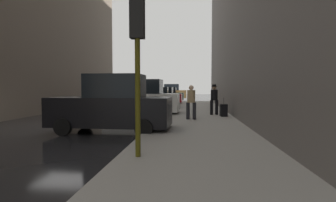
{
  "coord_description": "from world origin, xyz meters",
  "views": [
    {
      "loc": [
        5.74,
        -11.47,
        1.74
      ],
      "look_at": [
        4.25,
        4.61,
        0.92
      ],
      "focal_mm": 28.0,
      "sensor_mm": 36.0,
      "label": 1
    }
  ],
  "objects": [
    {
      "name": "parked_silver_sedan",
      "position": [
        2.65,
        9.95,
        0.85
      ],
      "size": [
        4.26,
        2.17,
        1.79
      ],
      "color": "#B7BABF",
      "rests_on": "ground_plane"
    },
    {
      "name": "fire_hydrant",
      "position": [
        4.45,
        5.02,
        0.5
      ],
      "size": [
        0.42,
        0.22,
        0.7
      ],
      "color": "red",
      "rests_on": "sidewalk"
    },
    {
      "name": "traffic_light",
      "position": [
        4.5,
        -5.57,
        2.76
      ],
      "size": [
        0.32,
        0.32,
        3.6
      ],
      "color": "#514C0F",
      "rests_on": "sidewalk"
    },
    {
      "name": "pedestrian_in_tan_coat",
      "position": [
        5.69,
        1.65,
        1.1
      ],
      "size": [
        0.52,
        0.45,
        1.71
      ],
      "color": "black",
      "rests_on": "sidewalk"
    },
    {
      "name": "parked_white_van",
      "position": [
        2.65,
        4.74,
        1.03
      ],
      "size": [
        4.65,
        2.17,
        2.25
      ],
      "color": "silver",
      "rests_on": "ground_plane"
    },
    {
      "name": "pedestrian_with_fedora",
      "position": [
        7.03,
        4.04,
        1.14
      ],
      "size": [
        0.53,
        0.5,
        1.78
      ],
      "color": "black",
      "rests_on": "sidewalk"
    },
    {
      "name": "parked_bronze_suv",
      "position": [
        2.65,
        25.99,
        1.03
      ],
      "size": [
        4.66,
        2.19,
        2.25
      ],
      "color": "brown",
      "rests_on": "ground_plane"
    },
    {
      "name": "sidewalk",
      "position": [
        6.0,
        0.0,
        0.07
      ],
      "size": [
        4.0,
        40.0,
        0.15
      ],
      "primitive_type": "cube",
      "color": "gray",
      "rests_on": "ground_plane"
    },
    {
      "name": "parked_red_hatchback",
      "position": [
        2.65,
        15.11,
        0.85
      ],
      "size": [
        4.25,
        2.16,
        1.79
      ],
      "color": "#B2191E",
      "rests_on": "ground_plane"
    },
    {
      "name": "ground_plane",
      "position": [
        0.0,
        0.0,
        0.0
      ],
      "size": [
        120.0,
        120.0,
        0.0
      ],
      "primitive_type": "plane",
      "color": "black"
    },
    {
      "name": "rolling_suitcase",
      "position": [
        7.48,
        3.25,
        0.49
      ],
      "size": [
        0.39,
        0.58,
        1.04
      ],
      "color": "black",
      "rests_on": "sidewalk"
    },
    {
      "name": "parked_dark_green_sedan",
      "position": [
        2.65,
        20.8,
        0.85
      ],
      "size": [
        4.21,
        2.07,
        1.79
      ],
      "color": "#193828",
      "rests_on": "ground_plane"
    },
    {
      "name": "parked_black_suv",
      "position": [
        2.65,
        -1.58,
        1.03
      ],
      "size": [
        4.65,
        2.16,
        2.25
      ],
      "color": "black",
      "rests_on": "ground_plane"
    }
  ]
}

